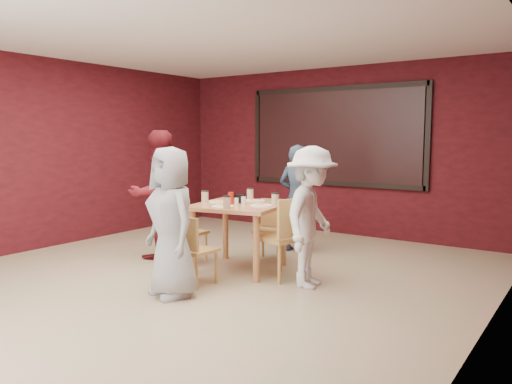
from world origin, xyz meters
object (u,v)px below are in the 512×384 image
Objects in this scene: diner_left at (158,194)px; diner_right at (311,217)px; chair_left at (185,228)px; chair_right at (285,233)px; chair_front at (192,246)px; chair_back at (272,226)px; dining_table at (239,212)px; diner_back at (297,198)px; diner_front at (171,222)px.

diner_left reaches higher than diner_right.
diner_left is 2.36m from diner_right.
diner_right is at bearing -0.53° from chair_left.
diner_right reaches higher than chair_right.
chair_back is (0.06, 1.53, 0.01)m from chair_front.
chair_back is 1.00× the size of chair_left.
dining_table is at bearing 74.76° from diner_right.
chair_left is 1.67m from diner_back.
chair_right is (0.69, -0.04, -0.18)m from dining_table.
chair_front is 0.50m from diner_front.
dining_table is 0.87m from chair_left.
diner_front is (0.04, -1.22, 0.06)m from dining_table.
dining_table reaches higher than chair_front.
chair_front is at bearing 80.43° from diner_back.
diner_right is (0.98, -1.39, 0.01)m from diner_back.
chair_right is at bearing -3.71° from dining_table.
chair_left is at bearing -137.97° from chair_back.
diner_front is 1.01× the size of diner_back.
chair_back is 0.52× the size of diner_front.
dining_table is 1.50× the size of chair_left.
diner_back is (0.05, 0.59, 0.31)m from chair_back.
diner_back is (0.10, 2.12, 0.32)m from chair_front.
chair_right is 0.45m from diner_right.
chair_left is 0.52× the size of diner_right.
diner_left reaches higher than diner_back.
diner_back is at bearing 86.20° from dining_table.
chair_right is at bearing -48.18° from chair_back.
diner_front is at bearing -118.86° from chair_right.
chair_left is at bearing 136.88° from chair_front.
dining_table is 0.71m from chair_right.
chair_right is (1.51, 0.05, 0.08)m from chair_left.
chair_back is 1.92m from diner_front.
chair_front is at bearing -131.14° from chair_right.
diner_left is at bearing 150.00° from chair_front.
diner_left is (-1.98, -0.07, 0.32)m from chair_right.
diner_left reaches higher than diner_front.
diner_back is at bearing 150.71° from diner_left.
chair_right is at bearing 48.86° from chair_front.
diner_front is at bearing 82.12° from diner_back.
chair_back is at bearing 87.90° from chair_front.
diner_front is 1.00× the size of diner_right.
chair_right reaches higher than chair_back.
diner_back reaches higher than chair_left.
diner_right reaches higher than chair_back.
diner_back is at bearing 87.27° from chair_front.
diner_right is at bearing 34.22° from chair_front.
chair_back reaches higher than chair_front.
chair_front is at bearing 117.93° from diner_front.
dining_table is at bearing 176.29° from chair_right.
diner_back reaches higher than chair_front.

